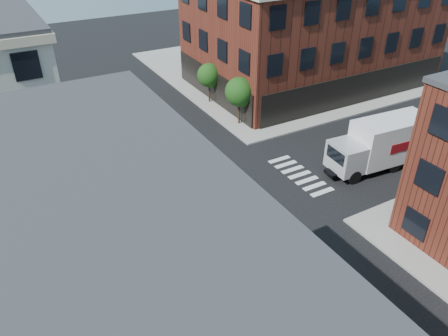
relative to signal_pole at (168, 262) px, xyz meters
name	(u,v)px	position (x,y,z in m)	size (l,w,h in m)	color
ground	(221,201)	(6.72, 6.68, -2.86)	(120.00, 120.00, 0.00)	black
sidewalk_ne	(285,68)	(27.72, 27.68, -2.78)	(30.00, 30.00, 0.15)	gray
building_ne	(312,29)	(27.22, 22.68, 3.14)	(25.00, 16.00, 12.00)	#4E1D13
tree_near	(240,93)	(14.28, 16.65, 0.30)	(2.69, 2.69, 4.49)	black
tree_far	(210,76)	(14.28, 22.65, 0.02)	(2.43, 2.43, 4.07)	black
signal_pole	(168,262)	(0.00, 0.00, 0.00)	(1.29, 1.24, 4.60)	black
box_truck	(382,144)	(19.99, 4.65, -0.79)	(8.93, 3.33, 3.97)	silver
traffic_cone	(186,272)	(1.44, 1.22, -2.51)	(0.41, 0.41, 0.73)	#FC2A0B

